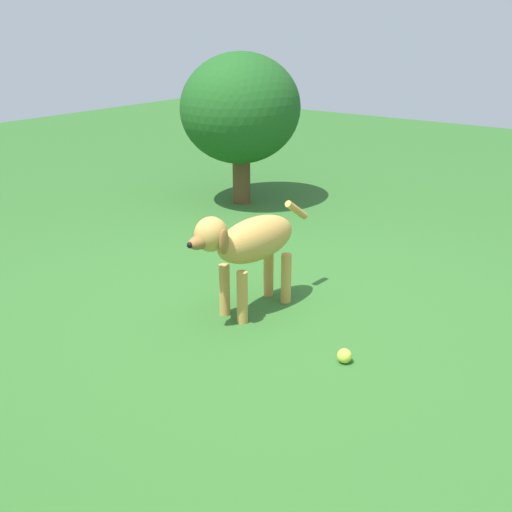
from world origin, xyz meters
TOP-DOWN VIEW (x-y plane):
  - ground at (0.00, 0.00)m, footprint 14.00×14.00m
  - dog at (0.14, 0.14)m, footprint 0.84×0.26m
  - tennis_ball_0 at (-0.02, -0.51)m, footprint 0.07×0.07m
  - tennis_ball_1 at (0.70, 0.66)m, footprint 0.07×0.07m
  - shrub_far at (1.75, 1.43)m, footprint 1.02×0.92m

SIDE VIEW (x-z plane):
  - ground at x=0.00m, z-range 0.00..0.00m
  - tennis_ball_0 at x=-0.02m, z-range 0.00..0.07m
  - tennis_ball_1 at x=0.70m, z-range 0.00..0.07m
  - dog at x=0.14m, z-range 0.09..0.66m
  - shrub_far at x=1.75m, z-range 0.16..1.37m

